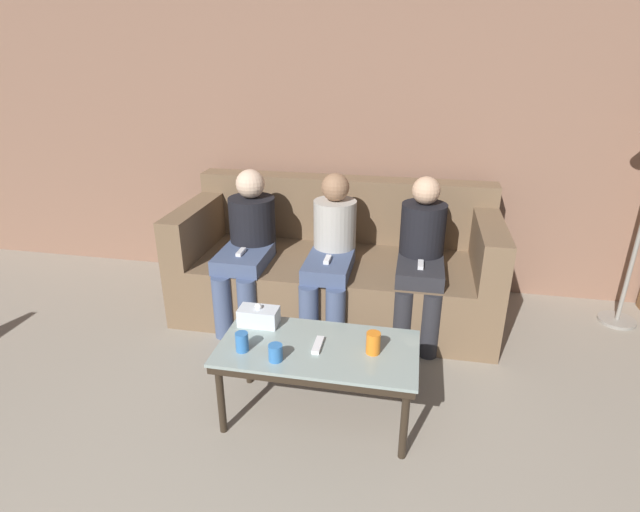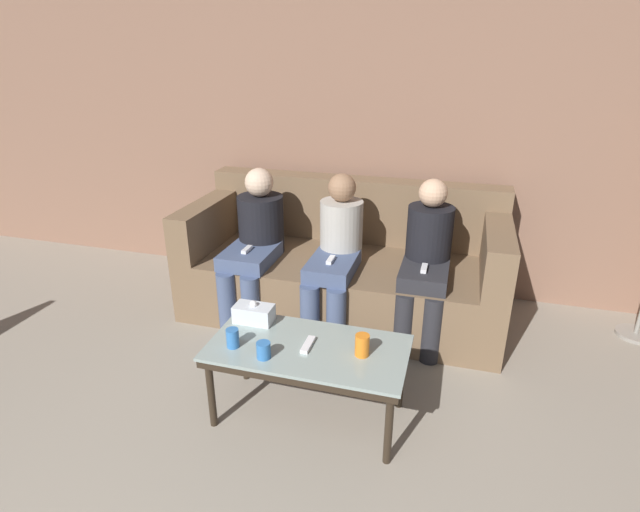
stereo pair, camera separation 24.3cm
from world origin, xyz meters
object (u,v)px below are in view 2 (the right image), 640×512
object	(u,v)px
game_remote	(308,345)
cup_near_left	(264,350)
seated_person_left_end	(255,239)
cup_near_right	(362,345)
coffee_table	(308,354)
cup_far_center	(233,338)
seated_person_mid_right	(426,258)
couch	(344,268)
tissue_box	(254,313)
seated_person_mid_left	(336,250)

from	to	relation	value
game_remote	cup_near_left	bearing A→B (deg)	-139.03
seated_person_left_end	cup_near_right	bearing A→B (deg)	-45.25
coffee_table	cup_far_center	xyz separation A→B (m)	(-0.37, -0.11, 0.10)
cup_near_right	seated_person_mid_right	world-z (taller)	seated_person_mid_right
seated_person_mid_right	cup_near_left	bearing A→B (deg)	-120.36
coffee_table	cup_near_right	world-z (taller)	cup_near_right
seated_person_mid_right	couch	bearing A→B (deg)	159.28
cup_far_center	tissue_box	size ratio (longest dim) A/B	0.47
cup_far_center	seated_person_left_end	distance (m)	1.18
cup_near_right	game_remote	xyz separation A→B (m)	(-0.29, -0.00, -0.05)
seated_person_left_end	seated_person_mid_left	size ratio (longest dim) A/B	1.00
seated_person_mid_right	cup_near_right	bearing A→B (deg)	-102.25
couch	seated_person_left_end	size ratio (longest dim) A/B	2.11
couch	seated_person_left_end	xyz separation A→B (m)	(-0.61, -0.23, 0.25)
cup_far_center	seated_person_left_end	xyz separation A→B (m)	(-0.35, 1.12, 0.10)
couch	cup_near_right	world-z (taller)	couch
seated_person_left_end	seated_person_mid_right	xyz separation A→B (m)	(1.23, 0.00, -0.00)
game_remote	seated_person_mid_left	bearing A→B (deg)	96.10
cup_far_center	seated_person_mid_right	world-z (taller)	seated_person_mid_right
coffee_table	game_remote	distance (m)	0.06
tissue_box	seated_person_mid_left	world-z (taller)	seated_person_mid_left
coffee_table	seated_person_mid_right	size ratio (longest dim) A/B	0.95
cup_near_left	seated_person_left_end	bearing A→B (deg)	114.58
couch	seated_person_mid_left	size ratio (longest dim) A/B	2.10
cup_near_left	seated_person_mid_left	distance (m)	1.16
coffee_table	game_remote	xyz separation A→B (m)	(0.00, 0.00, 0.06)
seated_person_left_end	seated_person_mid_left	world-z (taller)	seated_person_mid_left
cup_near_left	tissue_box	world-z (taller)	tissue_box
cup_near_left	seated_person_mid_left	bearing A→B (deg)	86.23
coffee_table	cup_far_center	world-z (taller)	cup_far_center
cup_far_center	cup_near_left	bearing A→B (deg)	-14.33
cup_near_right	tissue_box	bearing A→B (deg)	166.50
cup_near_left	seated_person_mid_left	world-z (taller)	seated_person_mid_left
game_remote	seated_person_mid_right	bearing A→B (deg)	63.55
cup_near_left	seated_person_left_end	size ratio (longest dim) A/B	0.08
coffee_table	seated_person_left_end	xyz separation A→B (m)	(-0.72, 1.02, 0.19)
seated_person_mid_left	seated_person_mid_right	bearing A→B (deg)	2.08
game_remote	seated_person_mid_right	size ratio (longest dim) A/B	0.14
tissue_box	seated_person_mid_left	size ratio (longest dim) A/B	0.20
coffee_table	seated_person_mid_left	xyz separation A→B (m)	(-0.11, 1.00, 0.18)
cup_near_right	seated_person_left_end	xyz separation A→B (m)	(-1.01, 1.01, 0.09)
coffee_table	game_remote	size ratio (longest dim) A/B	6.93
coffee_table	cup_near_left	bearing A→B (deg)	-139.03
couch	cup_near_right	size ratio (longest dim) A/B	19.85
tissue_box	seated_person_mid_right	world-z (taller)	seated_person_mid_right
tissue_box	seated_person_mid_left	bearing A→B (deg)	72.53
couch	game_remote	bearing A→B (deg)	-85.14
cup_near_right	tissue_box	distance (m)	0.67
couch	seated_person_left_end	world-z (taller)	seated_person_left_end
cup_near_left	seated_person_mid_right	xyz separation A→B (m)	(0.69, 1.18, 0.10)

